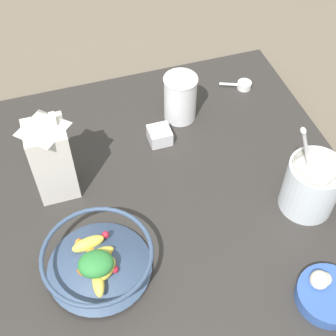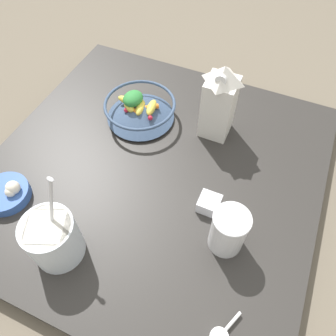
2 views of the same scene
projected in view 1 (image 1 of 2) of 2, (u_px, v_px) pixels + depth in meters
name	position (u px, v px, depth m)	size (l,w,h in m)	color
ground_plane	(160.00, 215.00, 1.16)	(6.00, 6.00, 0.00)	#665B4C
countertop	(160.00, 209.00, 1.14)	(0.97, 0.97, 0.05)	#2D2B28
fruit_bowl	(98.00, 260.00, 0.97)	(0.23, 0.23, 0.09)	#384C6B
milk_carton	(50.00, 153.00, 1.05)	(0.09, 0.09, 0.25)	silver
yogurt_tub	(312.00, 184.00, 1.06)	(0.13, 0.13, 0.26)	silver
drinking_cup	(180.00, 97.00, 1.26)	(0.09, 0.09, 0.13)	white
spice_jar	(160.00, 136.00, 1.24)	(0.06, 0.06, 0.04)	silver
measuring_scoop	(243.00, 85.00, 1.38)	(0.05, 0.09, 0.02)	white
garlic_bowl	(327.00, 294.00, 0.95)	(0.13, 0.13, 0.06)	#3356A3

